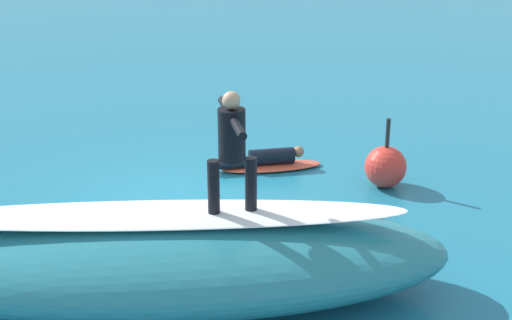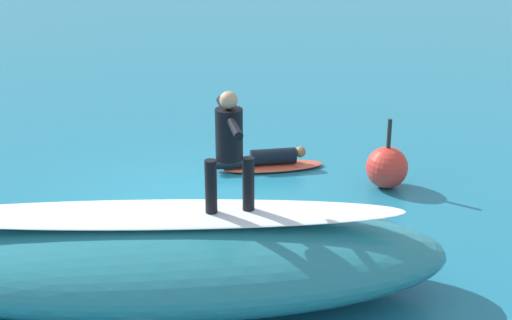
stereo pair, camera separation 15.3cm
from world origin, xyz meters
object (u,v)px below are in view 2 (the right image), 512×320
Objects in this scene: surfer_paddling at (266,158)px; buoy_marker at (387,167)px; surfboard_riding at (230,214)px; surfer_riding at (229,143)px; surfboard_paddling at (273,166)px.

buoy_marker reaches higher than surfer_paddling.
surfer_riding is (0.00, 0.00, 0.95)m from surfboard_riding.
surfboard_riding is 4.60m from buoy_marker.
surfboard_riding is 1.64× the size of buoy_marker.
surfer_riding is at bearing 73.40° from surfboard_riding.
buoy_marker reaches higher than surfboard_paddling.
surfer_paddling is at bearing -107.25° from surfer_riding.
surfboard_paddling is 0.23m from surfer_paddling.
surfboard_paddling is at bearing -108.87° from surfboard_riding.
surfboard_paddling is (-1.29, -4.42, -1.13)m from surfboard_riding.
buoy_marker is at bearing -34.04° from surfboard_paddling.
surfer_riding is 4.86m from buoy_marker.
surfer_paddling reaches higher than surfboard_paddling.
surfer_paddling is at bearing 180.00° from surfboard_paddling.
surfboard_paddling is (-1.29, -4.42, -2.08)m from surfer_riding.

